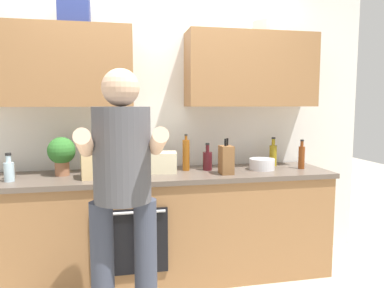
{
  "coord_description": "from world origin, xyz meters",
  "views": [
    {
      "loc": [
        -0.36,
        -2.93,
        1.47
      ],
      "look_at": [
        0.22,
        -0.1,
        1.15
      ],
      "focal_mm": 33.73,
      "sensor_mm": 36.0,
      "label": 1
    }
  ],
  "objects": [
    {
      "name": "knife_block",
      "position": [
        0.5,
        -0.13,
        1.02
      ],
      "size": [
        0.1,
        0.14,
        0.29
      ],
      "color": "brown",
      "rests_on": "counter"
    },
    {
      "name": "counter",
      "position": [
        -0.0,
        -0.0,
        0.45
      ],
      "size": [
        2.84,
        0.67,
        0.9
      ],
      "color": "olive",
      "rests_on": "ground"
    },
    {
      "name": "mixing_bowl",
      "position": [
        0.87,
        -0.01,
        0.95
      ],
      "size": [
        0.22,
        0.22,
        0.1
      ],
      "primitive_type": "cylinder",
      "color": "silver",
      "rests_on": "counter"
    },
    {
      "name": "bottle_syrup",
      "position": [
        0.21,
        0.09,
        1.04
      ],
      "size": [
        0.06,
        0.06,
        0.31
      ],
      "color": "#8C4C14",
      "rests_on": "counter"
    },
    {
      "name": "grocery_bag_bread",
      "position": [
        -0.55,
        -0.08,
        1.0
      ],
      "size": [
        0.21,
        0.22,
        0.21
      ],
      "primitive_type": "cube",
      "rotation": [
        0.0,
        0.0,
        0.13
      ],
      "color": "tan",
      "rests_on": "counter"
    },
    {
      "name": "bottle_oil",
      "position": [
        1.04,
        0.16,
        1.01
      ],
      "size": [
        0.07,
        0.07,
        0.27
      ],
      "color": "olive",
      "rests_on": "counter"
    },
    {
      "name": "grocery_bag_rice",
      "position": [
        -0.01,
        0.04,
        0.99
      ],
      "size": [
        0.26,
        0.22,
        0.17
      ],
      "primitive_type": "cube",
      "rotation": [
        0.0,
        0.0,
        -0.12
      ],
      "color": "beige",
      "rests_on": "counter"
    },
    {
      "name": "cup_coffee",
      "position": [
        -0.47,
        0.18,
        0.95
      ],
      "size": [
        0.08,
        0.08,
        0.1
      ],
      "primitive_type": "cylinder",
      "color": "white",
      "rests_on": "counter"
    },
    {
      "name": "bottle_vinegar",
      "position": [
        1.23,
        -0.03,
        1.01
      ],
      "size": [
        0.06,
        0.06,
        0.26
      ],
      "color": "brown",
      "rests_on": "counter"
    },
    {
      "name": "bottle_water",
      "position": [
        -1.16,
        -0.09,
        0.98
      ],
      "size": [
        0.07,
        0.07,
        0.21
      ],
      "color": "silver",
      "rests_on": "counter"
    },
    {
      "name": "back_wall_unit",
      "position": [
        0.0,
        0.27,
        1.5
      ],
      "size": [
        4.0,
        0.38,
        2.5
      ],
      "color": "silver",
      "rests_on": "ground"
    },
    {
      "name": "bottle_wine",
      "position": [
        0.39,
        0.06,
        0.99
      ],
      "size": [
        0.08,
        0.08,
        0.24
      ],
      "color": "#471419",
      "rests_on": "counter"
    },
    {
      "name": "ground_plane",
      "position": [
        0.0,
        0.0,
        0.0
      ],
      "size": [
        12.0,
        12.0,
        0.0
      ],
      "primitive_type": "plane",
      "color": "#B2A893"
    },
    {
      "name": "potted_herb",
      "position": [
        -0.81,
        0.07,
        1.08
      ],
      "size": [
        0.22,
        0.22,
        0.31
      ],
      "color": "#9E6647",
      "rests_on": "counter"
    },
    {
      "name": "cup_stoneware",
      "position": [
        -1.18,
        0.02,
        0.95
      ],
      "size": [
        0.07,
        0.07,
        0.1
      ],
      "primitive_type": "cylinder",
      "color": "slate",
      "rests_on": "counter"
    },
    {
      "name": "person_standing",
      "position": [
        -0.34,
        -0.8,
        0.99
      ],
      "size": [
        0.49,
        0.45,
        1.68
      ],
      "color": "#383D4C",
      "rests_on": "ground"
    }
  ]
}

